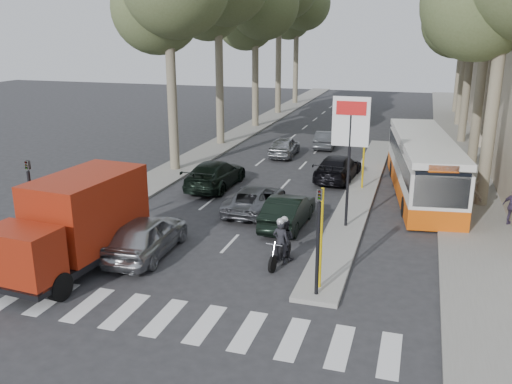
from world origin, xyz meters
TOP-DOWN VIEW (x-y plane):
  - ground at (0.00, 0.00)m, footprint 120.00×120.00m
  - sidewalk_right at (8.60, 25.00)m, footprint 3.20×70.00m
  - median_left at (-8.00, 28.00)m, footprint 2.40×64.00m
  - traffic_island at (3.25, 11.00)m, footprint 1.50×26.00m
  - billboard at (3.25, 5.00)m, footprint 1.50×12.10m
  - traffic_light_island at (3.25, -1.50)m, footprint 0.16×0.41m
  - traffic_light_left at (-7.60, -1.00)m, footprint 0.16×0.41m
  - tree_l_c at (-7.77, 28.11)m, footprint 7.40×7.20m
  - tree_l_e at (-7.97, 44.11)m, footprint 7.40×7.20m
  - tree_r_c at (9.03, 26.11)m, footprint 7.40×7.20m
  - tree_r_e at (9.23, 42.11)m, footprint 7.40×7.20m
  - silver_hatchback at (-3.50, 0.04)m, footprint 2.03×4.61m
  - dark_hatchback at (0.81, 4.61)m, footprint 1.59×4.26m
  - queue_car_a at (-1.10, 6.01)m, footprint 2.12×4.49m
  - queue_car_b at (1.68, 12.74)m, footprint 2.34×4.97m
  - queue_car_c at (-2.66, 17.64)m, footprint 1.70×3.99m
  - queue_car_d at (-0.50, 21.11)m, footprint 1.46×3.76m
  - queue_car_e at (-4.34, 9.26)m, footprint 2.11×5.10m
  - red_truck at (-5.24, -1.66)m, footprint 2.76×6.28m
  - city_bus at (6.20, 11.19)m, footprint 4.05×11.71m
  - motorcycle at (1.52, 0.88)m, footprint 0.81×2.08m
  - pedestrian_far at (8.31, 8.19)m, footprint 1.22×0.72m

SIDE VIEW (x-z plane):
  - ground at x=0.00m, z-range 0.00..0.00m
  - sidewalk_right at x=8.60m, z-range 0.00..0.12m
  - median_left at x=-8.00m, z-range 0.00..0.12m
  - traffic_island at x=3.25m, z-range 0.00..0.16m
  - queue_car_d at x=-0.50m, z-range 0.00..1.22m
  - queue_car_a at x=-1.10m, z-range 0.00..1.24m
  - queue_car_c at x=-2.66m, z-range 0.00..1.35m
  - dark_hatchback at x=0.81m, z-range 0.00..1.39m
  - queue_car_b at x=1.68m, z-range 0.00..1.40m
  - queue_car_e at x=-4.34m, z-range 0.00..1.47m
  - silver_hatchback at x=-3.50m, z-range 0.00..1.54m
  - motorcycle at x=1.52m, z-range -0.08..1.69m
  - pedestrian_far at x=8.31m, z-range 0.12..1.88m
  - city_bus at x=6.20m, z-range 0.08..3.10m
  - red_truck at x=-5.24m, z-range 0.09..3.36m
  - traffic_light_island at x=3.25m, z-range 0.69..4.29m
  - traffic_light_left at x=-7.60m, z-range 0.69..4.29m
  - billboard at x=3.25m, z-range 0.90..6.50m
  - tree_r_c at x=9.03m, z-range 3.03..16.35m
  - tree_l_c at x=-7.77m, z-range 3.18..16.89m
  - tree_r_e at x=9.23m, z-range 3.33..17.43m
  - tree_l_e at x=-7.97m, z-range 3.48..17.97m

